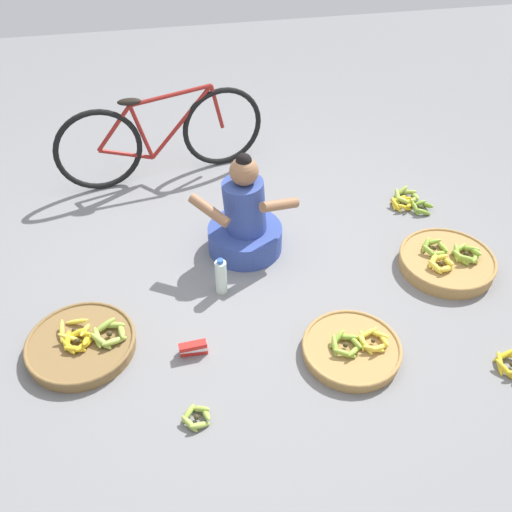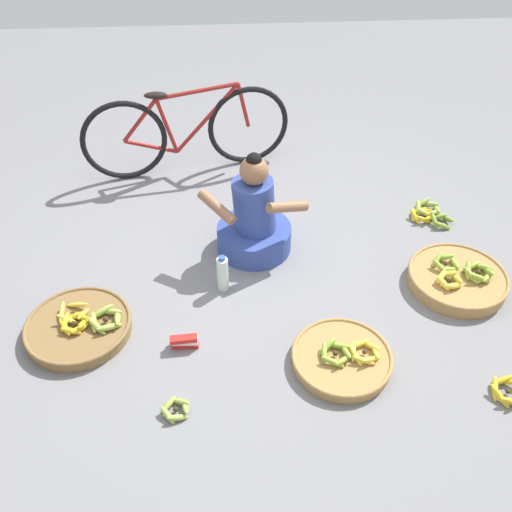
# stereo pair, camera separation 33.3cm
# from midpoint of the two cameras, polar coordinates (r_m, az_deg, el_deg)

# --- Properties ---
(ground_plane) EXTENTS (10.00, 10.00, 0.00)m
(ground_plane) POSITION_cam_midpoint_polar(r_m,az_deg,el_deg) (3.80, 2.31, -2.14)
(ground_plane) COLOR slate
(vendor_woman_front) EXTENTS (0.74, 0.52, 0.77)m
(vendor_woman_front) POSITION_cam_midpoint_polar(r_m,az_deg,el_deg) (3.87, 2.27, 3.50)
(vendor_woman_front) COLOR #334793
(vendor_woman_front) RESTS_ON ground
(bicycle_leaning) EXTENTS (1.68, 0.36, 0.73)m
(bicycle_leaning) POSITION_cam_midpoint_polar(r_m,az_deg,el_deg) (4.70, -4.93, 12.35)
(bicycle_leaning) COLOR black
(bicycle_leaning) RESTS_ON ground
(banana_basket_back_right) EXTENTS (0.58, 0.58, 0.13)m
(banana_basket_back_right) POSITION_cam_midpoint_polar(r_m,az_deg,el_deg) (3.33, 11.60, -10.20)
(banana_basket_back_right) COLOR #A87F47
(banana_basket_back_right) RESTS_ON ground
(banana_basket_back_center) EXTENTS (0.64, 0.64, 0.15)m
(banana_basket_back_center) POSITION_cam_midpoint_polar(r_m,az_deg,el_deg) (3.52, -14.88, -7.03)
(banana_basket_back_center) COLOR brown
(banana_basket_back_center) RESTS_ON ground
(banana_basket_near_vendor) EXTENTS (0.65, 0.65, 0.17)m
(banana_basket_near_vendor) POSITION_cam_midpoint_polar(r_m,az_deg,el_deg) (3.98, 21.98, -2.20)
(banana_basket_near_vendor) COLOR #A87F47
(banana_basket_near_vendor) RESTS_ON ground
(loose_bananas_front_right) EXTENTS (0.31, 0.36, 0.10)m
(loose_bananas_front_right) POSITION_cam_midpoint_polar(r_m,az_deg,el_deg) (4.53, 19.10, 4.02)
(loose_bananas_front_right) COLOR olive
(loose_bananas_front_right) RESTS_ON ground
(loose_bananas_mid_right) EXTENTS (0.22, 0.22, 0.09)m
(loose_bananas_mid_right) POSITION_cam_midpoint_polar(r_m,az_deg,el_deg) (3.49, 26.74, -12.25)
(loose_bananas_mid_right) COLOR gold
(loose_bananas_mid_right) RESTS_ON ground
(loose_bananas_front_center) EXTENTS (0.18, 0.18, 0.07)m
(loose_bananas_front_center) POSITION_cam_midpoint_polar(r_m,az_deg,el_deg) (3.09, -4.96, -15.33)
(loose_bananas_front_center) COLOR #9EB747
(loose_bananas_front_center) RESTS_ON ground
(water_bottle) EXTENTS (0.08, 0.08, 0.27)m
(water_bottle) POSITION_cam_midpoint_polar(r_m,az_deg,el_deg) (3.62, -0.77, -1.91)
(water_bottle) COLOR silver
(water_bottle) RESTS_ON ground
(packet_carton_stack) EXTENTS (0.17, 0.07, 0.09)m
(packet_carton_stack) POSITION_cam_midpoint_polar(r_m,az_deg,el_deg) (3.34, -4.41, -8.74)
(packet_carton_stack) COLOR red
(packet_carton_stack) RESTS_ON ground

